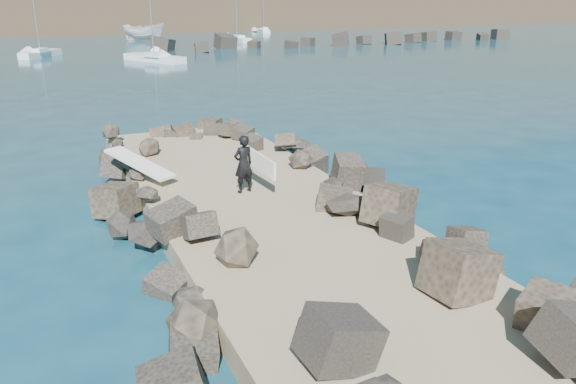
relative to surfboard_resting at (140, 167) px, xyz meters
name	(u,v)px	position (x,y,z in m)	size (l,w,h in m)	color
ground	(273,233)	(2.74, -4.35, -1.04)	(800.00, 800.00, 0.00)	#0F384C
jetty	(305,251)	(2.74, -6.35, -0.74)	(6.00, 26.00, 0.60)	#8C7759
riprap_left	(181,257)	(-0.16, -5.85, -0.54)	(2.60, 22.00, 1.00)	black
riprap_right	(394,218)	(5.64, -5.85, -0.54)	(2.60, 22.00, 1.00)	black
breakwater_secondary	(353,40)	(37.74, 50.65, -0.44)	(52.00, 4.00, 1.20)	black
surfboard_resting	(140,167)	(0.00, 0.00, 0.00)	(0.65, 2.62, 0.09)	white
boat_imported	(144,32)	(13.46, 71.21, 0.20)	(2.43, 6.46, 2.49)	silver
surfer_with_board	(246,164)	(2.68, -2.44, 0.43)	(0.95, 2.14, 1.73)	black
sailboat_b	(41,54)	(-1.56, 50.32, -0.70)	(4.60, 5.74, 7.44)	white
sailboat_d	(237,39)	(25.41, 62.98, -0.70)	(2.15, 6.95, 8.27)	white
sailboat_f	(263,31)	(37.18, 81.96, -0.70)	(2.39, 6.12, 7.32)	white
sailboat_c	(154,58)	(8.72, 40.60, -0.70)	(5.09, 7.72, 9.33)	white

